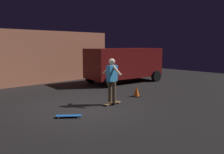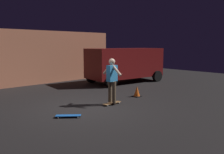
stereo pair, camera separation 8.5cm
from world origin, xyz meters
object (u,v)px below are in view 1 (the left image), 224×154
at_px(skateboard_ridden, 112,103).
at_px(traffic_cone, 137,92).
at_px(skateboard_spare, 69,116).
at_px(skater, 112,77).
at_px(parked_van, 124,63).

height_order(skateboard_ridden, traffic_cone, traffic_cone).
xyz_separation_m(skateboard_spare, skater, (2.08, 0.24, 0.98)).
bearing_deg(parked_van, skateboard_spare, -150.03).
distance_m(parked_van, skater, 5.46).
relative_size(parked_van, skater, 2.87).
xyz_separation_m(parked_van, skateboard_ridden, (-4.26, -3.41, -1.11)).
distance_m(skateboard_spare, traffic_cone, 3.84).
bearing_deg(parked_van, traffic_cone, -128.82).
distance_m(skater, traffic_cone, 1.92).
relative_size(parked_van, skateboard_ridden, 6.13).
relative_size(skateboard_spare, skater, 0.44).
bearing_deg(skateboard_spare, skater, 6.69).
bearing_deg(parked_van, skater, -141.30).
height_order(skater, traffic_cone, skater).
distance_m(parked_van, skateboard_spare, 7.40).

